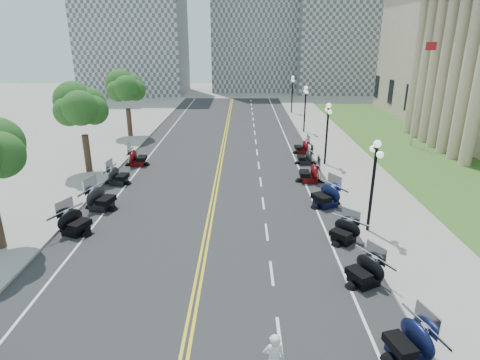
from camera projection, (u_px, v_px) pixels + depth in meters
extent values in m
plane|color=gray|center=(200.00, 273.00, 17.84)|extent=(160.00, 160.00, 0.00)
cube|color=#333335|center=(215.00, 192.00, 27.26)|extent=(16.00, 90.00, 0.01)
cube|color=yellow|center=(213.00, 192.00, 27.26)|extent=(0.12, 90.00, 0.00)
cube|color=yellow|center=(217.00, 192.00, 27.26)|extent=(0.12, 90.00, 0.00)
cube|color=white|center=(309.00, 192.00, 27.21)|extent=(0.12, 90.00, 0.00)
cube|color=white|center=(121.00, 191.00, 27.31)|extent=(0.12, 90.00, 0.00)
cube|color=white|center=(279.00, 336.00, 14.04)|extent=(0.12, 2.00, 0.00)
cube|color=white|center=(272.00, 273.00, 17.81)|extent=(0.12, 2.00, 0.00)
cube|color=white|center=(267.00, 232.00, 21.58)|extent=(0.12, 2.00, 0.00)
cube|color=white|center=(263.00, 203.00, 25.35)|extent=(0.12, 2.00, 0.00)
cube|color=white|center=(261.00, 182.00, 29.12)|extent=(0.12, 2.00, 0.00)
cube|color=white|center=(259.00, 165.00, 32.89)|extent=(0.12, 2.00, 0.00)
cube|color=white|center=(257.00, 152.00, 36.66)|extent=(0.12, 2.00, 0.00)
cube|color=white|center=(256.00, 142.00, 40.43)|extent=(0.12, 2.00, 0.00)
cube|color=white|center=(255.00, 133.00, 44.20)|extent=(0.12, 2.00, 0.00)
cube|color=white|center=(254.00, 125.00, 47.97)|extent=(0.12, 2.00, 0.00)
cube|color=white|center=(253.00, 119.00, 51.74)|extent=(0.12, 2.00, 0.00)
cube|color=white|center=(252.00, 114.00, 55.51)|extent=(0.12, 2.00, 0.00)
cube|color=white|center=(252.00, 109.00, 59.28)|extent=(0.12, 2.00, 0.00)
cube|color=white|center=(251.00, 105.00, 63.05)|extent=(0.12, 2.00, 0.00)
cube|color=white|center=(251.00, 101.00, 66.82)|extent=(0.12, 2.00, 0.00)
cube|color=#9E9991|center=(369.00, 191.00, 27.16)|extent=(5.00, 90.00, 0.15)
cube|color=#9E9991|center=(61.00, 190.00, 27.32)|extent=(5.00, 90.00, 0.15)
cube|color=#356023|center=(423.00, 158.00, 34.66)|extent=(9.00, 60.00, 0.10)
cube|color=gray|center=(133.00, 20.00, 72.07)|extent=(18.00, 14.00, 26.00)
cube|color=gray|center=(254.00, 10.00, 76.89)|extent=(16.00, 12.00, 30.00)
cube|color=gray|center=(350.00, 32.00, 75.27)|extent=(20.00, 14.00, 22.00)
imported|color=white|center=(274.00, 343.00, 11.18)|extent=(0.64, 0.42, 1.76)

